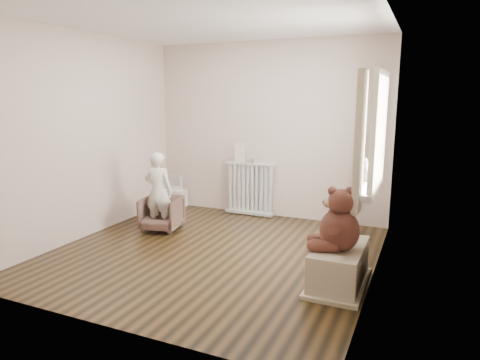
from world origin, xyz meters
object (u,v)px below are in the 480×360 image
at_px(toy_vanity, 175,190).
at_px(plush_cat, 370,172).
at_px(radiator, 250,190).
at_px(toy_bench, 339,265).
at_px(teddy_bear, 340,222).
at_px(armchair, 162,213).
at_px(child, 159,191).

relative_size(toy_vanity, plush_cat, 1.76).
relative_size(radiator, toy_bench, 0.97).
height_order(toy_vanity, plush_cat, plush_cat).
height_order(toy_vanity, teddy_bear, teddy_bear).
bearing_deg(plush_cat, armchair, 165.16).
bearing_deg(armchair, toy_bench, -26.90).
bearing_deg(toy_bench, toy_vanity, 147.81).
height_order(teddy_bear, plush_cat, plush_cat).
bearing_deg(armchair, radiator, 45.57).
height_order(radiator, toy_vanity, radiator).
relative_size(toy_bench, teddy_bear, 1.43).
relative_size(toy_bench, plush_cat, 2.86).
bearing_deg(toy_bench, armchair, 163.20).
bearing_deg(toy_vanity, toy_bench, -32.19).
distance_m(armchair, toy_bench, 2.67).
relative_size(toy_vanity, armchair, 1.02).
xyz_separation_m(armchair, toy_bench, (2.56, -0.77, -0.03)).
relative_size(radiator, armchair, 1.61).
xyz_separation_m(armchair, child, (0.00, -0.05, 0.32)).
bearing_deg(child, toy_vanity, -77.25).
bearing_deg(child, toy_bench, 154.13).
xyz_separation_m(child, toy_bench, (2.56, -0.72, -0.35)).
distance_m(radiator, plush_cat, 2.30).
xyz_separation_m(toy_vanity, child, (0.51, -1.21, 0.28)).
xyz_separation_m(child, plush_cat, (2.70, 0.08, 0.45)).
xyz_separation_m(radiator, child, (-0.81, -1.24, 0.16)).
xyz_separation_m(teddy_bear, plush_cat, (0.13, 0.90, 0.33)).
bearing_deg(toy_bench, child, 164.23).
distance_m(child, teddy_bear, 2.70).
bearing_deg(toy_vanity, radiator, 1.30).
relative_size(radiator, teddy_bear, 1.38).
height_order(radiator, plush_cat, plush_cat).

